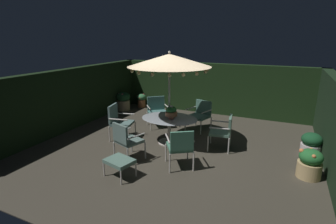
{
  "coord_description": "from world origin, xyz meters",
  "views": [
    {
      "loc": [
        2.57,
        -6.11,
        2.94
      ],
      "look_at": [
        -0.26,
        0.08,
        0.94
      ],
      "focal_mm": 27.47,
      "sensor_mm": 36.0,
      "label": 1
    }
  ],
  "objects_px": {
    "patio_chair_northeast": "(126,139)",
    "potted_plant_back_left": "(124,101)",
    "ottoman_footrest": "(119,162)",
    "potted_plant_back_right": "(311,144)",
    "patio_chair_southeast": "(224,130)",
    "patio_chair_south": "(200,113)",
    "patio_chair_southwest": "(157,109)",
    "patio_chair_north": "(119,120)",
    "potted_plant_front_corner": "(142,100)",
    "centerpiece_planter": "(171,112)",
    "patio_dining_table": "(169,123)",
    "patio_umbrella": "(169,60)",
    "potted_plant_right_far": "(310,163)",
    "patio_chair_east": "(180,145)"
  },
  "relations": [
    {
      "from": "patio_chair_southeast",
      "to": "potted_plant_back_right",
      "type": "relative_size",
      "value": 1.61
    },
    {
      "from": "centerpiece_planter",
      "to": "patio_chair_north",
      "type": "relative_size",
      "value": 0.37
    },
    {
      "from": "patio_chair_southeast",
      "to": "patio_chair_south",
      "type": "height_order",
      "value": "patio_chair_south"
    },
    {
      "from": "patio_chair_southeast",
      "to": "potted_plant_back_right",
      "type": "xyz_separation_m",
      "value": [
        2.15,
        0.62,
        -0.26
      ]
    },
    {
      "from": "patio_umbrella",
      "to": "patio_chair_northeast",
      "type": "bearing_deg",
      "value": -109.72
    },
    {
      "from": "patio_dining_table",
      "to": "patio_chair_south",
      "type": "bearing_deg",
      "value": 72.62
    },
    {
      "from": "patio_chair_north",
      "to": "potted_plant_front_corner",
      "type": "distance_m",
      "value": 3.6
    },
    {
      "from": "patio_umbrella",
      "to": "potted_plant_back_right",
      "type": "relative_size",
      "value": 4.44
    },
    {
      "from": "patio_chair_southwest",
      "to": "potted_plant_back_right",
      "type": "bearing_deg",
      "value": -4.09
    },
    {
      "from": "patio_dining_table",
      "to": "potted_plant_back_left",
      "type": "distance_m",
      "value": 3.93
    },
    {
      "from": "patio_umbrella",
      "to": "ottoman_footrest",
      "type": "bearing_deg",
      "value": -95.62
    },
    {
      "from": "centerpiece_planter",
      "to": "potted_plant_back_right",
      "type": "xyz_separation_m",
      "value": [
        3.56,
        0.9,
        -0.66
      ]
    },
    {
      "from": "centerpiece_planter",
      "to": "patio_chair_northeast",
      "type": "distance_m",
      "value": 1.54
    },
    {
      "from": "potted_plant_right_far",
      "to": "patio_dining_table",
      "type": "bearing_deg",
      "value": 172.36
    },
    {
      "from": "ottoman_footrest",
      "to": "potted_plant_back_right",
      "type": "xyz_separation_m",
      "value": [
        3.86,
        2.98,
        -0.06
      ]
    },
    {
      "from": "centerpiece_planter",
      "to": "potted_plant_back_left",
      "type": "height_order",
      "value": "centerpiece_planter"
    },
    {
      "from": "centerpiece_planter",
      "to": "patio_chair_southwest",
      "type": "bearing_deg",
      "value": 130.9
    },
    {
      "from": "patio_chair_northeast",
      "to": "patio_chair_east",
      "type": "relative_size",
      "value": 1.0
    },
    {
      "from": "patio_umbrella",
      "to": "patio_chair_south",
      "type": "xyz_separation_m",
      "value": [
        0.45,
        1.45,
        -1.79
      ]
    },
    {
      "from": "patio_chair_northeast",
      "to": "patio_chair_southwest",
      "type": "xyz_separation_m",
      "value": [
        -0.47,
        2.59,
        0.02
      ]
    },
    {
      "from": "patio_chair_northeast",
      "to": "patio_chair_southeast",
      "type": "bearing_deg",
      "value": 39.22
    },
    {
      "from": "patio_umbrella",
      "to": "patio_chair_east",
      "type": "bearing_deg",
      "value": -56.23
    },
    {
      "from": "patio_chair_east",
      "to": "potted_plant_front_corner",
      "type": "bearing_deg",
      "value": 129.36
    },
    {
      "from": "potted_plant_back_left",
      "to": "patio_chair_north",
      "type": "bearing_deg",
      "value": -58.33
    },
    {
      "from": "patio_chair_north",
      "to": "potted_plant_back_left",
      "type": "distance_m",
      "value": 3.15
    },
    {
      "from": "patio_umbrella",
      "to": "potted_plant_back_right",
      "type": "distance_m",
      "value": 4.26
    },
    {
      "from": "potted_plant_back_right",
      "to": "potted_plant_right_far",
      "type": "distance_m",
      "value": 1.31
    },
    {
      "from": "patio_dining_table",
      "to": "patio_chair_north",
      "type": "relative_size",
      "value": 1.56
    },
    {
      "from": "centerpiece_planter",
      "to": "patio_chair_southwest",
      "type": "xyz_separation_m",
      "value": [
        -1.07,
        1.23,
        -0.37
      ]
    },
    {
      "from": "patio_dining_table",
      "to": "patio_umbrella",
      "type": "bearing_deg",
      "value": -108.2
    },
    {
      "from": "patio_umbrella",
      "to": "potted_plant_front_corner",
      "type": "distance_m",
      "value": 4.55
    },
    {
      "from": "patio_chair_southeast",
      "to": "patio_chair_south",
      "type": "bearing_deg",
      "value": 130.14
    },
    {
      "from": "centerpiece_planter",
      "to": "potted_plant_right_far",
      "type": "bearing_deg",
      "value": -6.76
    },
    {
      "from": "patio_chair_southeast",
      "to": "centerpiece_planter",
      "type": "bearing_deg",
      "value": -168.83
    },
    {
      "from": "patio_chair_east",
      "to": "potted_plant_back_right",
      "type": "bearing_deg",
      "value": 36.77
    },
    {
      "from": "patio_chair_northeast",
      "to": "potted_plant_back_left",
      "type": "height_order",
      "value": "patio_chair_northeast"
    },
    {
      "from": "patio_dining_table",
      "to": "patio_umbrella",
      "type": "distance_m",
      "value": 1.74
    },
    {
      "from": "patio_umbrella",
      "to": "potted_plant_back_left",
      "type": "relative_size",
      "value": 3.41
    },
    {
      "from": "patio_chair_east",
      "to": "potted_plant_right_far",
      "type": "bearing_deg",
      "value": 16.29
    },
    {
      "from": "patio_umbrella",
      "to": "patio_chair_southwest",
      "type": "distance_m",
      "value": 2.32
    },
    {
      "from": "patio_chair_north",
      "to": "potted_plant_right_far",
      "type": "distance_m",
      "value": 5.04
    },
    {
      "from": "patio_chair_north",
      "to": "patio_chair_northeast",
      "type": "relative_size",
      "value": 1.07
    },
    {
      "from": "potted_plant_right_far",
      "to": "potted_plant_back_right",
      "type": "bearing_deg",
      "value": 85.12
    },
    {
      "from": "patio_dining_table",
      "to": "ottoman_footrest",
      "type": "relative_size",
      "value": 2.37
    },
    {
      "from": "centerpiece_planter",
      "to": "potted_plant_front_corner",
      "type": "relative_size",
      "value": 0.65
    },
    {
      "from": "ottoman_footrest",
      "to": "potted_plant_back_left",
      "type": "height_order",
      "value": "potted_plant_back_left"
    },
    {
      "from": "patio_chair_north",
      "to": "patio_chair_southwest",
      "type": "bearing_deg",
      "value": 70.93
    },
    {
      "from": "patio_chair_south",
      "to": "centerpiece_planter",
      "type": "bearing_deg",
      "value": -103.6
    },
    {
      "from": "patio_chair_southeast",
      "to": "patio_chair_south",
      "type": "distance_m",
      "value": 1.62
    },
    {
      "from": "patio_chair_north",
      "to": "patio_chair_south",
      "type": "distance_m",
      "value": 2.64
    }
  ]
}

